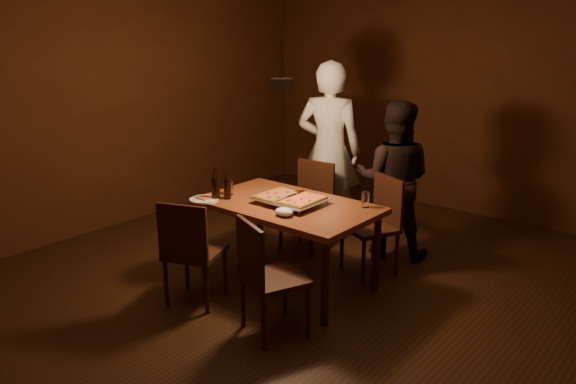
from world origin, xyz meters
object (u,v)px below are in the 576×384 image
Objects in this scene: dining_table at (288,211)px; chair_far_right at (378,216)px; beer_bottle_a at (215,184)px; pizza_tray at (291,201)px; diner_white at (329,151)px; chair_near_left at (190,244)px; plate_slice at (204,199)px; beer_bottle_b at (227,186)px; chair_far_left at (310,198)px; pendant_lamp at (281,83)px; diner_dark at (394,180)px; chair_near_right at (264,268)px.

chair_far_right reaches higher than dining_table.
chair_far_right is at bearing 47.14° from beer_bottle_a.
pizza_tray is at bearing 83.77° from chair_far_right.
diner_white reaches higher than pizza_tray.
chair_near_left is 0.53m from plate_slice.
chair_far_right is at bearing 46.54° from beer_bottle_b.
plate_slice is at bearing 72.72° from chair_far_left.
pendant_lamp is (0.35, -0.85, 1.22)m from chair_far_left.
beer_bottle_b is (-0.14, 0.57, 0.33)m from chair_near_left.
beer_bottle_b is 1.47m from diner_white.
beer_bottle_b reaches higher than pizza_tray.
dining_table is at bearing -159.73° from pizza_tray.
diner_dark reaches higher than beer_bottle_a.
diner_dark is at bearing 59.46° from beer_bottle_a.
beer_bottle_a is 1.09× the size of plate_slice.
diner_white reaches higher than diner_dark.
chair_far_left is 1.24m from plate_slice.
plate_slice is 1.85m from diner_dark.
diner_dark is at bearing 69.91° from pizza_tray.
chair_far_left is at bearing 115.07° from dining_table.
chair_near_left is 1.00× the size of pizza_tray.
chair_far_right is 1.01× the size of chair_near_left.
pendant_lamp reaches higher than chair_near_right.
beer_bottle_a reaches higher than dining_table.
chair_far_left reaches higher than plate_slice.
chair_near_right is 2.29× the size of beer_bottle_b.
beer_bottle_b reaches higher than dining_table.
chair_far_left is at bearing 83.56° from beer_bottle_b.
beer_bottle_a is 1.05m from pendant_lamp.
chair_far_left is 0.32× the size of diner_dark.
diner_white is (-0.09, 0.44, 0.40)m from chair_far_left.
chair_near_left is 1.97× the size of beer_bottle_a.
diner_dark is (0.81, -0.05, -0.17)m from diner_white.
pendant_lamp reaches higher than dining_table.
pendant_lamp is (0.53, 0.27, 0.87)m from beer_bottle_a.
pizza_tray is 0.50× the size of pendant_lamp.
chair_near_right is at bearing 69.92° from diner_dark.
beer_bottle_a is (-0.99, -1.07, 0.35)m from chair_far_right.
beer_bottle_b is at bearing 52.99° from plate_slice.
plate_slice is at bearing 63.08° from diner_white.
beer_bottle_a is 0.18× the size of diner_dark.
pendant_lamp is (0.59, 0.34, 1.00)m from plate_slice.
beer_bottle_b reaches higher than chair_far_left.
beer_bottle_b is at bearing 81.52° from chair_near_left.
pendant_lamp is (-0.02, -0.06, 1.08)m from dining_table.
pendant_lamp reaches higher than beer_bottle_a.
chair_near_left is 1.47m from pendant_lamp.
plate_slice is 1.65m from diner_white.
dining_table is 0.98× the size of diner_dark.
beer_bottle_b is 1.66m from diner_dark.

